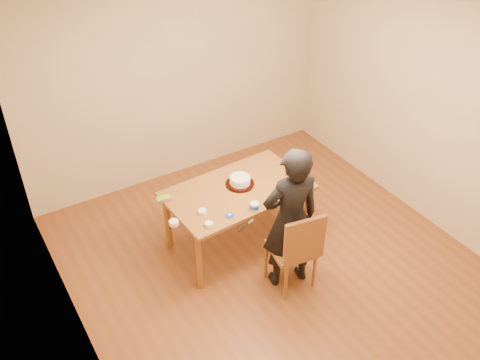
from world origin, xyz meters
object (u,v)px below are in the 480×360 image
cake (240,180)px  dining_table (238,191)px  cake_plate (240,184)px  dining_chair (291,249)px  person (290,220)px

cake → dining_table: bearing=-138.4°
cake_plate → cake: size_ratio=1.38×
dining_chair → cake: cake is taller
person → cake: bearing=-72.2°
dining_chair → cake_plate: bearing=105.5°
cake_plate → person: 0.79m
cake → person: 0.79m
dining_table → cake: (0.07, 0.06, 0.08)m
cake_plate → cake: (0.00, 0.00, 0.05)m
dining_table → cake: cake is taller
dining_table → person: (0.15, -0.73, 0.06)m
dining_table → cake: 0.12m
cake_plate → cake: bearing=0.0°
dining_table → person: 0.75m
dining_table → person: size_ratio=0.93×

